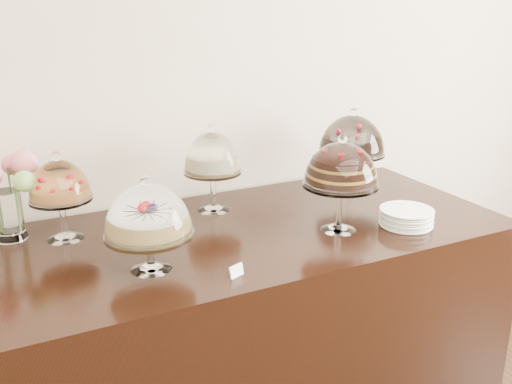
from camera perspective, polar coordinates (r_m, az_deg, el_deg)
name	(u,v)px	position (r m, az deg, el deg)	size (l,w,h in m)	color
wall_back	(257,69)	(2.90, 0.07, 12.21)	(5.00, 0.04, 3.00)	beige
display_counter	(251,320)	(2.65, -0.49, -12.70)	(2.20, 1.00, 0.90)	black
cake_stand_sugar_sponge	(148,214)	(2.04, -10.76, -2.22)	(0.32, 0.32, 0.36)	white
cake_stand_choco_layer	(341,168)	(2.36, 8.51, 2.41)	(0.31, 0.31, 0.42)	white
cake_stand_cheesecake	(212,157)	(2.58, -4.39, 3.53)	(0.27, 0.27, 0.41)	white
cake_stand_dark_choco	(352,138)	(2.87, 9.58, 5.31)	(0.33, 0.33, 0.43)	white
cake_stand_fruit_tart	(60,185)	(2.39, -19.05, 0.65)	(0.25, 0.25, 0.37)	white
flower_vase	(7,186)	(2.48, -23.67, 0.52)	(0.24, 0.31, 0.36)	white
plate_stack	(406,217)	(2.55, 14.80, -2.46)	(0.22, 0.22, 0.07)	white
price_card_left	(236,271)	(2.03, -1.97, -7.88)	(0.06, 0.01, 0.04)	white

